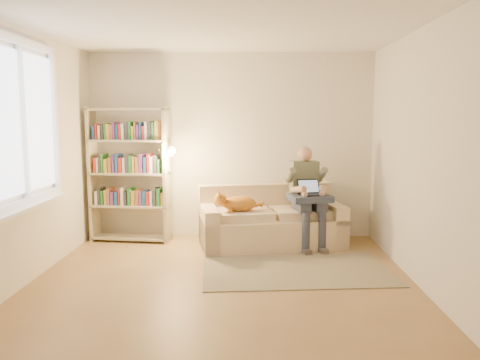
{
  "coord_description": "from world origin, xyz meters",
  "views": [
    {
      "loc": [
        0.31,
        -4.4,
        1.69
      ],
      "look_at": [
        0.17,
        1.0,
        0.98
      ],
      "focal_mm": 35.0,
      "sensor_mm": 36.0,
      "label": 1
    }
  ],
  "objects_px": {
    "laptop": "(306,191)",
    "bookshelf": "(130,168)",
    "cat": "(239,203)",
    "person": "(307,191)",
    "sofa": "(271,224)"
  },
  "relations": [
    {
      "from": "laptop",
      "to": "bookshelf",
      "type": "xyz_separation_m",
      "value": [
        -2.37,
        0.32,
        0.25
      ]
    },
    {
      "from": "bookshelf",
      "to": "cat",
      "type": "bearing_deg",
      "value": -8.11
    },
    {
      "from": "laptop",
      "to": "bookshelf",
      "type": "bearing_deg",
      "value": 160.21
    },
    {
      "from": "cat",
      "to": "bookshelf",
      "type": "bearing_deg",
      "value": 154.17
    },
    {
      "from": "cat",
      "to": "laptop",
      "type": "xyz_separation_m",
      "value": [
        0.87,
        0.05,
        0.16
      ]
    },
    {
      "from": "person",
      "to": "bookshelf",
      "type": "height_order",
      "value": "bookshelf"
    },
    {
      "from": "sofa",
      "to": "person",
      "type": "bearing_deg",
      "value": -17.89
    },
    {
      "from": "cat",
      "to": "laptop",
      "type": "height_order",
      "value": "laptop"
    },
    {
      "from": "cat",
      "to": "bookshelf",
      "type": "relative_size",
      "value": 0.35
    },
    {
      "from": "sofa",
      "to": "bookshelf",
      "type": "bearing_deg",
      "value": 163.25
    },
    {
      "from": "sofa",
      "to": "cat",
      "type": "relative_size",
      "value": 3.1
    },
    {
      "from": "person",
      "to": "bookshelf",
      "type": "relative_size",
      "value": 0.72
    },
    {
      "from": "sofa",
      "to": "bookshelf",
      "type": "xyz_separation_m",
      "value": [
        -1.92,
        0.16,
        0.73
      ]
    },
    {
      "from": "bookshelf",
      "to": "sofa",
      "type": "bearing_deg",
      "value": 0.97
    },
    {
      "from": "sofa",
      "to": "laptop",
      "type": "xyz_separation_m",
      "value": [
        0.45,
        -0.16,
        0.48
      ]
    }
  ]
}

